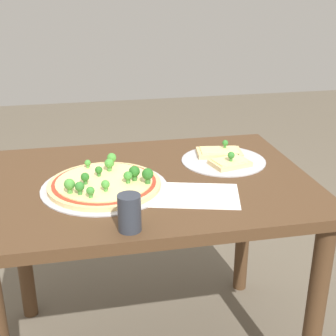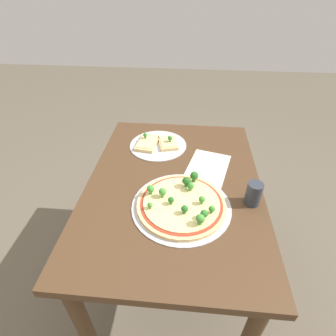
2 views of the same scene
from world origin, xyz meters
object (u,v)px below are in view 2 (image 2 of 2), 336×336
at_px(drinking_cup, 254,194).
at_px(pizza_tray_slice, 157,144).
at_px(pizza_tray_whole, 182,203).
at_px(dining_table, 174,200).

bearing_deg(drinking_cup, pizza_tray_slice, -132.37).
relative_size(pizza_tray_whole, drinking_cup, 3.96).
relative_size(pizza_tray_whole, pizza_tray_slice, 1.31).
height_order(pizza_tray_whole, drinking_cup, drinking_cup).
bearing_deg(pizza_tray_whole, drinking_cup, 98.80).
distance_m(dining_table, pizza_tray_slice, 0.33).
bearing_deg(pizza_tray_slice, dining_table, 20.79).
bearing_deg(pizza_tray_slice, pizza_tray_whole, 19.25).
bearing_deg(dining_table, pizza_tray_slice, -159.21).
relative_size(dining_table, pizza_tray_whole, 2.68).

